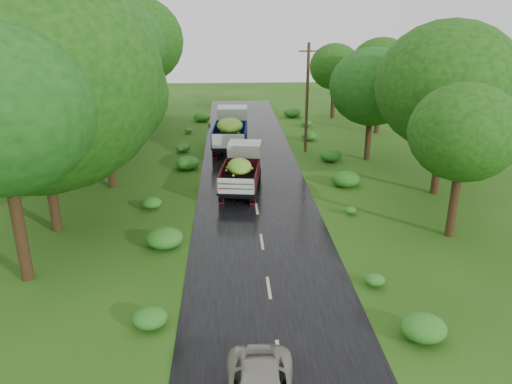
{
  "coord_description": "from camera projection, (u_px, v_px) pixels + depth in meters",
  "views": [
    {
      "loc": [
        -1.41,
        -12.51,
        10.03
      ],
      "look_at": [
        -0.15,
        10.01,
        1.7
      ],
      "focal_mm": 35.0,
      "sensor_mm": 36.0,
      "label": 1
    }
  ],
  "objects": [
    {
      "name": "shrubs",
      "position": [
        255.0,
        190.0,
        28.26
      ],
      "size": [
        11.9,
        44.0,
        0.7
      ],
      "color": "#17621B",
      "rests_on": "ground"
    },
    {
      "name": "truck_near",
      "position": [
        242.0,
        167.0,
        28.97
      ],
      "size": [
        2.75,
        5.88,
        2.38
      ],
      "rotation": [
        0.0,
        0.0,
        -0.14
      ],
      "color": "black",
      "rests_on": "ground"
    },
    {
      "name": "utility_pole",
      "position": [
        307.0,
        97.0,
        35.76
      ],
      "size": [
        1.37,
        0.23,
        7.82
      ],
      "rotation": [
        0.0,
        0.0,
        0.05
      ],
      "color": "#382616",
      "rests_on": "ground"
    },
    {
      "name": "road",
      "position": [
        267.0,
        275.0,
        19.95
      ],
      "size": [
        6.5,
        80.0,
        0.02
      ],
      "primitive_type": "cube",
      "color": "black",
      "rests_on": "ground"
    },
    {
      "name": "trees_left",
      "position": [
        90.0,
        62.0,
        31.89
      ],
      "size": [
        7.88,
        34.9,
        9.47
      ],
      "color": "black",
      "rests_on": "ground"
    },
    {
      "name": "truck_far",
      "position": [
        231.0,
        128.0,
        37.45
      ],
      "size": [
        2.77,
        6.78,
        2.79
      ],
      "rotation": [
        0.0,
        0.0,
        -0.07
      ],
      "color": "black",
      "rests_on": "ground"
    },
    {
      "name": "trees_right",
      "position": [
        394.0,
        83.0,
        33.0
      ],
      "size": [
        6.28,
        30.03,
        7.9
      ],
      "color": "black",
      "rests_on": "ground"
    },
    {
      "name": "ground",
      "position": [
        279.0,
        357.0,
        15.27
      ],
      "size": [
        120.0,
        120.0,
        0.0
      ],
      "primitive_type": "plane",
      "color": "#1C400D",
      "rests_on": "ground"
    },
    {
      "name": "road_lines",
      "position": [
        265.0,
        263.0,
        20.88
      ],
      "size": [
        0.12,
        69.6,
        0.0
      ],
      "color": "#BFB78C",
      "rests_on": "road"
    }
  ]
}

